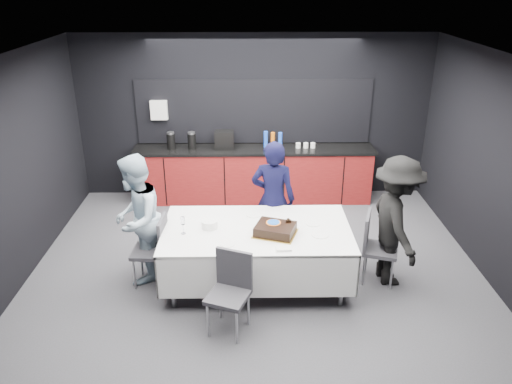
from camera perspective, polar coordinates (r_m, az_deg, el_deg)
The scene contains 18 objects.
ground at distance 6.91m, azimuth 0.01°, elevation -8.34°, with size 6.00×6.00×0.00m, color #46464C.
room_shell at distance 6.13m, azimuth 0.01°, elevation 6.56°, with size 6.04×5.04×2.82m.
kitchenette at distance 8.65m, azimuth -0.33°, elevation 2.57°, with size 4.10×0.64×2.05m.
party_table at distance 6.24m, azimuth 0.07°, elevation -5.30°, with size 2.32×1.32×0.78m.
cake_assembly at distance 6.02m, azimuth 2.22°, elevation -4.29°, with size 0.59×0.53×0.16m.
plate_stack at distance 6.19m, azimuth -5.33°, elevation -3.68°, with size 0.20×0.20×0.10m, color white.
loose_plate_near at distance 5.83m, azimuth -3.27°, elevation -5.93°, with size 0.18×0.18×0.01m, color white.
loose_plate_right_a at distance 6.32m, azimuth 6.53°, elevation -3.58°, with size 0.19×0.19×0.01m, color white.
loose_plate_right_b at distance 6.07m, azimuth 7.31°, elevation -4.85°, with size 0.21×0.21×0.01m, color white.
loose_plate_far at distance 6.49m, azimuth -0.29°, elevation -2.62°, with size 0.19×0.19×0.01m, color white.
fork_pile at distance 5.72m, azimuth 3.17°, elevation -6.48°, with size 0.18×0.11×0.03m, color white.
champagne_flute at distance 6.04m, azimuth -8.37°, elevation -3.39°, with size 0.06×0.06×0.22m.
chair_left at distance 6.41m, azimuth -11.44°, elevation -6.05°, with size 0.45×0.45×0.92m.
chair_right at distance 6.52m, azimuth 13.40°, elevation -5.69°, with size 0.53×0.53×0.92m.
chair_near at distance 5.55m, azimuth -2.91°, elevation -10.69°, with size 0.54×0.54×0.92m.
person_center at distance 6.83m, azimuth 1.97°, elevation -0.81°, with size 0.61×0.40×1.66m, color black.
person_left at distance 6.43m, azimuth -13.49°, elevation -3.07°, with size 0.82×0.64×1.68m, color #A7C0D2.
person_right at distance 6.43m, azimuth 15.66°, elevation -3.29°, with size 1.09×0.63×1.68m, color black.
Camera 1 is at (-0.09, -5.85, 3.67)m, focal length 35.00 mm.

